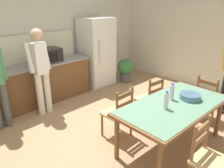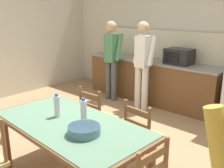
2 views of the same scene
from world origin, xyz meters
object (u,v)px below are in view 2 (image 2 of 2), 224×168
(bottle_off_centre, at_px, (84,111))
(person_at_counter, at_px, (142,61))
(microwave, at_px, (179,56))
(serving_bowl, at_px, (84,129))
(bottle_near_centre, at_px, (57,106))
(person_at_sink, at_px, (111,57))
(chair_side_far_left, at_px, (97,118))
(chair_side_far_right, at_px, (144,138))
(dining_table, at_px, (70,129))

(bottle_off_centre, distance_m, person_at_counter, 2.51)
(microwave, relative_size, person_at_counter, 0.29)
(microwave, height_order, serving_bowl, microwave)
(bottle_near_centre, xyz_separation_m, person_at_sink, (-1.43, 2.46, 0.08))
(bottle_off_centre, relative_size, chair_side_far_left, 0.30)
(chair_side_far_right, bearing_deg, person_at_sink, -34.31)
(bottle_off_centre, distance_m, chair_side_far_right, 0.84)
(microwave, xyz_separation_m, serving_bowl, (0.67, -3.05, -0.25))
(serving_bowl, height_order, person_at_sink, person_at_sink)
(dining_table, height_order, bottle_off_centre, bottle_off_centre)
(microwave, bearing_deg, person_at_sink, -159.29)
(bottle_off_centre, height_order, chair_side_far_right, bottle_off_centre)
(person_at_counter, bearing_deg, microwave, -43.29)
(microwave, relative_size, dining_table, 0.27)
(bottle_near_centre, xyz_separation_m, person_at_counter, (-0.60, 2.44, 0.09))
(bottle_near_centre, bearing_deg, person_at_counter, 103.88)
(bottle_off_centre, relative_size, serving_bowl, 0.84)
(dining_table, height_order, chair_side_far_left, chair_side_far_left)
(bottle_near_centre, bearing_deg, microwave, 92.21)
(microwave, xyz_separation_m, person_at_counter, (-0.49, -0.52, -0.09))
(serving_bowl, distance_m, chair_side_far_right, 0.91)
(person_at_sink, xyz_separation_m, person_at_counter, (0.83, -0.02, 0.01))
(dining_table, relative_size, chair_side_far_left, 2.07)
(person_at_sink, bearing_deg, dining_table, -145.98)
(dining_table, xyz_separation_m, serving_bowl, (0.32, -0.08, 0.13))
(chair_side_far_left, bearing_deg, chair_side_far_right, 176.93)
(person_at_sink, bearing_deg, bottle_off_centre, -143.17)
(chair_side_far_left, bearing_deg, serving_bowl, 128.48)
(serving_bowl, relative_size, person_at_counter, 0.19)
(person_at_sink, relative_size, person_at_counter, 0.99)
(bottle_near_centre, height_order, chair_side_far_right, bottle_near_centre)
(chair_side_far_left, bearing_deg, bottle_off_centre, 125.10)
(serving_bowl, xyz_separation_m, chair_side_far_right, (0.12, 0.83, -0.36))
(chair_side_far_left, distance_m, person_at_counter, 1.80)
(chair_side_far_right, relative_size, chair_side_far_left, 1.00)
(person_at_sink, bearing_deg, microwave, -69.29)
(bottle_off_centre, height_order, person_at_counter, person_at_counter)
(serving_bowl, relative_size, chair_side_far_left, 0.35)
(person_at_sink, height_order, person_at_counter, person_at_counter)
(bottle_off_centre, bearing_deg, bottle_near_centre, -162.20)
(chair_side_far_left, xyz_separation_m, person_at_counter, (-0.45, 1.67, 0.52))
(chair_side_far_left, distance_m, person_at_sink, 2.18)
(bottle_near_centre, bearing_deg, dining_table, -2.16)
(dining_table, relative_size, bottle_near_centre, 6.99)
(chair_side_far_right, distance_m, chair_side_far_left, 0.83)
(microwave, bearing_deg, chair_side_far_right, -70.42)
(dining_table, distance_m, person_at_sink, 2.99)
(chair_side_far_right, bearing_deg, chair_side_far_left, 2.73)
(chair_side_far_right, height_order, person_at_sink, person_at_sink)
(person_at_counter, bearing_deg, serving_bowl, -155.45)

